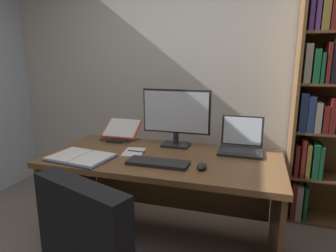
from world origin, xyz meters
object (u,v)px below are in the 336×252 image
computer_mouse (202,166)px  open_binder (81,157)px  bookshelf (330,108)px  pen (136,151)px  laptop (241,144)px  monitor (176,117)px  notepad (134,152)px  reading_stand_with_book (121,130)px  desk (166,178)px  keyboard (158,163)px

computer_mouse → open_binder: bearing=-176.7°
bookshelf → pen: bearing=-150.9°
bookshelf → laptop: size_ratio=6.43×
computer_mouse → open_binder: 0.87m
monitor → notepad: monitor is taller
reading_stand_with_book → pen: (0.29, -0.33, -0.07)m
bookshelf → computer_mouse: 1.38m
open_binder → pen: 0.41m
open_binder → notepad: bearing=45.4°
monitor → reading_stand_with_book: size_ratio=1.77×
desk → bookshelf: bearing=30.9°
bookshelf → keyboard: (-1.22, -1.00, -0.28)m
desk → notepad: bearing=-163.6°
bookshelf → monitor: size_ratio=3.75×
bookshelf → notepad: (-1.47, -0.81, -0.29)m
pen → laptop: bearing=20.1°
desk → notepad: size_ratio=8.10×
monitor → desk: bearing=-96.3°
reading_stand_with_book → open_binder: 0.58m
monitor → laptop: bearing=0.7°
open_binder → monitor: bearing=49.5°
bookshelf → open_binder: bearing=-149.5°
keyboard → pen: 0.30m
monitor → laptop: size_ratio=1.72×
reading_stand_with_book → monitor: bearing=-6.8°
desk → monitor: size_ratio=3.06×
computer_mouse → pen: bearing=160.5°
laptop → notepad: bearing=-160.4°
laptop → notepad: laptop is taller
pen → open_binder: bearing=-143.7°
keyboard → monitor: bearing=90.0°
laptop → open_binder: bearing=-154.5°
laptop → reading_stand_with_book: bearing=176.9°
reading_stand_with_book → pen: bearing=-49.3°
reading_stand_with_book → bookshelf: bearing=15.3°
desk → pen: size_ratio=12.15×
computer_mouse → notepad: 0.59m
monitor → laptop: (0.52, 0.01, -0.19)m
desk → notepad: 0.32m
pen → desk: bearing=17.8°
desk → keyboard: 0.34m
bookshelf → keyboard: bookshelf is taller
laptop → computer_mouse: size_ratio=3.12×
desk → reading_stand_with_book: size_ratio=5.41×
notepad → pen: size_ratio=1.50×
bookshelf → reading_stand_with_book: (-1.74, -0.48, -0.21)m
notepad → pen: 0.02m
monitor → pen: size_ratio=3.97×
notepad → open_binder: bearing=-142.0°
desk → computer_mouse: bearing=-38.8°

